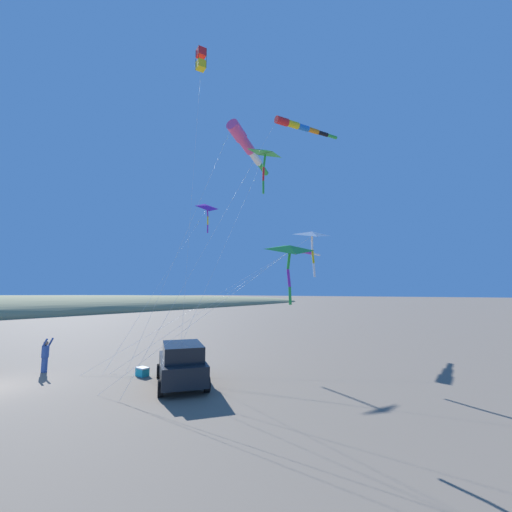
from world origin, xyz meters
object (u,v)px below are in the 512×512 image
Objects in this scene: kite_delta_teal_far_right at (265,153)px; kite_delta_checkered_midright at (207,208)px; kite_box_black_fish_shape at (201,60)px; cooler_box at (142,372)px; parked_car at (182,363)px; kite_windsock_small_distant at (303,251)px; kite_delta_purple_drifting at (312,235)px; kite_windsock_yellow_midlevel at (300,127)px; kite_windsock_striped_overhead at (245,144)px; kite_delta_long_streamer_right at (290,250)px; person_bystander_far at (45,353)px.

kite_delta_teal_far_right reaches higher than kite_delta_checkered_midright.
kite_delta_checkered_midright is (3.06, -3.82, -9.11)m from kite_box_black_fish_shape.
cooler_box is at bearing 101.30° from kite_box_black_fish_shape.
parked_car is 0.25× the size of kite_windsock_small_distant.
kite_windsock_yellow_midlevel is (-0.45, 2.14, 5.85)m from kite_delta_purple_drifting.
kite_box_black_fish_shape is at bearing 20.46° from kite_windsock_striped_overhead.
kite_delta_long_streamer_right is (-5.36, -0.58, 4.77)m from parked_car.
cooler_box is 0.05× the size of kite_delta_teal_far_right.
kite_box_black_fish_shape is at bearing 128.71° from kite_delta_checkered_midright.
parked_car is at bearing 130.22° from kite_delta_checkered_midright.
kite_box_black_fish_shape is (3.61, -4.07, 19.05)m from parked_car.
kite_delta_checkered_midright reaches higher than kite_delta_purple_drifting.
kite_windsock_striped_overhead is (-2.20, -5.34, 13.29)m from cooler_box.
kite_delta_checkered_midright is 15.00m from kite_delta_long_streamer_right.
kite_windsock_striped_overhead is at bearing 33.22° from kite_delta_purple_drifting.
kite_windsock_yellow_midlevel reaches higher than kite_delta_purple_drifting.
kite_box_black_fish_shape is at bearing 27.56° from kite_delta_purple_drifting.
kite_delta_teal_far_right is at bearing -163.97° from kite_windsock_striped_overhead.
kite_windsock_small_distant is 10.47m from kite_windsock_yellow_midlevel.
kite_delta_checkered_midright is 7.15m from kite_windsock_striped_overhead.
kite_delta_teal_far_right is at bearing 162.58° from kite_delta_checkered_midright.
kite_delta_teal_far_right is 7.93m from kite_delta_checkered_midright.
kite_windsock_yellow_midlevel reaches higher than kite_delta_teal_far_right.
kite_box_black_fish_shape is 15.62m from kite_windsock_small_distant.
kite_box_black_fish_shape reaches higher than parked_car.
cooler_box is at bearing 58.66° from kite_delta_teal_far_right.
cooler_box is at bearing 41.89° from kite_windsock_yellow_midlevel.
kite_box_black_fish_shape is 1.45× the size of kite_windsock_striped_overhead.
kite_delta_checkered_midright is at bearing -23.73° from kite_windsock_striped_overhead.
person_bystander_far is 0.10× the size of kite_windsock_small_distant.
kite_windsock_striped_overhead is (-3.04, -1.13, -6.51)m from kite_box_black_fish_shape.
person_bystander_far is 18.33m from kite_windsock_yellow_midlevel.
parked_car is 13.93m from kite_windsock_yellow_midlevel.
person_bystander_far reaches higher than cooler_box.
person_bystander_far is at bearing 20.37° from parked_car.
person_bystander_far is at bearing 85.67° from kite_delta_checkered_midright.
kite_delta_purple_drifting is 14.41m from kite_box_black_fish_shape.
kite_windsock_small_distant is at bearing -108.00° from kite_box_black_fish_shape.
kite_box_black_fish_shape is at bearing -48.42° from parked_car.
cooler_box is 0.04× the size of kite_windsock_striped_overhead.
kite_windsock_yellow_midlevel is (-9.95, 2.59, 2.52)m from kite_delta_checkered_midright.
kite_windsock_yellow_midlevel is at bearing -138.11° from cooler_box.
cooler_box is 0.05× the size of kite_delta_checkered_midright.
kite_delta_long_streamer_right is 10.82m from kite_windsock_striped_overhead.
kite_windsock_striped_overhead is at bearing 1.29° from kite_windsock_yellow_midlevel.
kite_windsock_yellow_midlevel reaches higher than cooler_box.
person_bystander_far is (7.48, 2.78, 0.00)m from parked_car.
kite_delta_purple_drifting is 0.52× the size of kite_windsock_small_distant.
kite_delta_purple_drifting is 7.54m from kite_delta_long_streamer_right.
kite_windsock_yellow_midlevel reaches higher than kite_windsock_small_distant.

